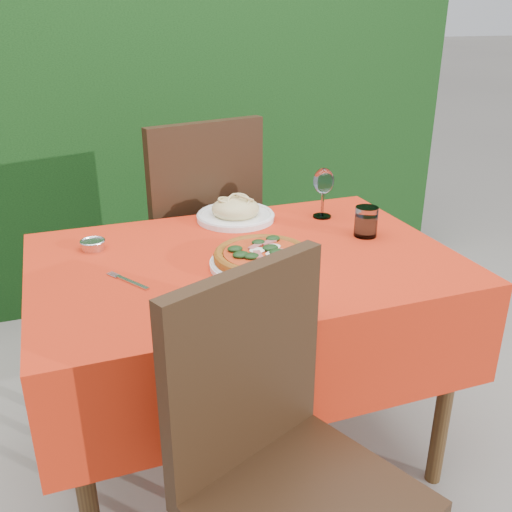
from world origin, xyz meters
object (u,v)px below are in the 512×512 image
object	(u,v)px
steel_ramekin	(93,245)
pizza_plate	(263,258)
chair_near	(279,454)
wine_glass	(324,183)
pasta_plate	(236,212)
chair_far	(195,228)
fork	(132,282)
water_glass	(366,223)

from	to	relation	value
steel_ramekin	pizza_plate	bearing A→B (deg)	-33.91
chair_near	wine_glass	world-z (taller)	chair_near
pasta_plate	chair_near	bearing A→B (deg)	-102.73
chair_far	wine_glass	bearing A→B (deg)	118.95
steel_ramekin	fork	bearing A→B (deg)	-75.18
fork	steel_ramekin	bearing A→B (deg)	74.00
chair_far	pasta_plate	bearing A→B (deg)	88.87
chair_near	pasta_plate	xyz separation A→B (m)	(0.21, 0.94, 0.23)
pasta_plate	water_glass	distance (m)	0.46
fork	chair_far	bearing A→B (deg)	32.92
wine_glass	fork	distance (m)	0.81
pasta_plate	water_glass	world-z (taller)	water_glass
water_glass	pasta_plate	bearing A→B (deg)	139.61
chair_far	water_glass	bearing A→B (deg)	110.82
pizza_plate	steel_ramekin	xyz separation A→B (m)	(-0.45, 0.30, -0.01)
pasta_plate	pizza_plate	bearing A→B (deg)	-97.26
chair_far	pasta_plate	xyz separation A→B (m)	(0.07, -0.33, 0.17)
fork	pasta_plate	bearing A→B (deg)	12.01
chair_near	water_glass	world-z (taller)	chair_near
chair_far	pizza_plate	distance (m)	0.76
chair_near	pizza_plate	bearing A→B (deg)	49.62
wine_glass	steel_ramekin	world-z (taller)	wine_glass
pasta_plate	wine_glass	distance (m)	0.33
water_glass	steel_ramekin	distance (m)	0.88
chair_far	pizza_plate	bearing A→B (deg)	78.32
chair_far	fork	xyz separation A→B (m)	(-0.36, -0.73, 0.14)
pasta_plate	fork	bearing A→B (deg)	-137.17
pizza_plate	wine_glass	size ratio (longest dim) A/B	1.83
pasta_plate	water_glass	bearing A→B (deg)	-40.39
chair_far	fork	size ratio (longest dim) A/B	6.02
fork	steel_ramekin	size ratio (longest dim) A/B	2.44
pizza_plate	fork	size ratio (longest dim) A/B	1.88
pasta_plate	fork	distance (m)	0.59
water_glass	fork	world-z (taller)	water_glass
chair_near	chair_far	xyz separation A→B (m)	(0.14, 1.27, 0.06)
wine_glass	fork	xyz separation A→B (m)	(-0.73, -0.32, -0.12)
chair_near	water_glass	size ratio (longest dim) A/B	9.59
chair_near	fork	bearing A→B (deg)	88.42
pizza_plate	water_glass	world-z (taller)	water_glass
chair_near	chair_far	size ratio (longest dim) A/B	0.90
pasta_plate	steel_ramekin	world-z (taller)	pasta_plate
fork	wine_glass	bearing A→B (deg)	-7.45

